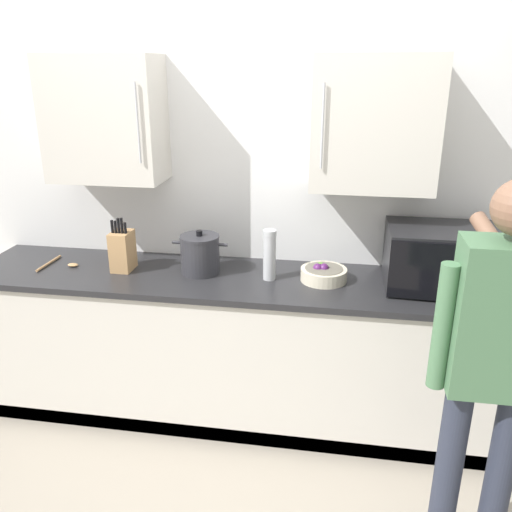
{
  "coord_description": "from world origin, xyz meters",
  "views": [
    {
      "loc": [
        0.58,
        -1.99,
        2.03
      ],
      "look_at": [
        0.15,
        0.64,
        1.05
      ],
      "focal_mm": 36.84,
      "sensor_mm": 36.0,
      "label": 1
    }
  ],
  "objects": [
    {
      "name": "ground_plane",
      "position": [
        0.0,
        0.0,
        0.0
      ],
      "size": [
        9.24,
        9.24,
        0.0
      ],
      "primitive_type": "plane",
      "color": "#9E9384"
    },
    {
      "name": "knife_block",
      "position": [
        -0.64,
        0.69,
        1.01
      ],
      "size": [
        0.11,
        0.15,
        0.32
      ],
      "color": "tan",
      "rests_on": "counter_unit"
    },
    {
      "name": "counter_unit",
      "position": [
        0.0,
        0.69,
        0.45
      ],
      "size": [
        3.04,
        0.65,
        0.9
      ],
      "color": "beige",
      "rests_on": "ground_plane"
    },
    {
      "name": "stock_pot",
      "position": [
        -0.19,
        0.72,
        1.01
      ],
      "size": [
        0.32,
        0.22,
        0.25
      ],
      "color": "#2D2D33",
      "rests_on": "counter_unit"
    },
    {
      "name": "fruit_bowl",
      "position": [
        0.51,
        0.72,
        0.94
      ],
      "size": [
        0.25,
        0.25,
        0.1
      ],
      "color": "beige",
      "rests_on": "counter_unit"
    },
    {
      "name": "back_wall_tiled",
      "position": [
        0.0,
        1.0,
        1.44
      ],
      "size": [
        3.54,
        0.44,
        2.71
      ],
      "color": "white",
      "rests_on": "ground_plane"
    },
    {
      "name": "person_figure",
      "position": [
        1.18,
        -0.15,
        1.0
      ],
      "size": [
        0.44,
        0.64,
        1.67
      ],
      "color": "#282D3D",
      "rests_on": "ground_plane"
    },
    {
      "name": "wooden_spoon",
      "position": [
        -1.04,
        0.69,
        0.9
      ],
      "size": [
        0.2,
        0.25,
        0.02
      ],
      "color": "tan",
      "rests_on": "counter_unit"
    },
    {
      "name": "microwave_oven",
      "position": [
        1.11,
        0.73,
        1.06
      ],
      "size": [
        0.59,
        0.44,
        0.33
      ],
      "color": "black",
      "rests_on": "counter_unit"
    },
    {
      "name": "thermos_flask",
      "position": [
        0.22,
        0.69,
        1.04
      ],
      "size": [
        0.07,
        0.07,
        0.28
      ],
      "color": "#B7BABF",
      "rests_on": "counter_unit"
    }
  ]
}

